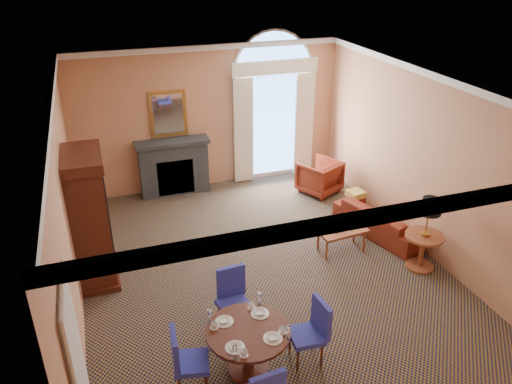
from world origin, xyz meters
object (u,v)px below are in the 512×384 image
object	(u,v)px
armoire	(90,220)
coffee_table	(342,231)
dining_table	(248,340)
sofa	(381,220)
armchair	(319,177)
side_table	(427,225)

from	to	relation	value
armoire	coffee_table	xyz separation A→B (m)	(4.26, -0.62, -0.66)
armoire	dining_table	world-z (taller)	armoire
armoire	sofa	bearing A→B (deg)	-3.31
armchair	side_table	size ratio (longest dim) A/B	0.62
armoire	side_table	xyz separation A→B (m)	(5.32, -1.54, -0.23)
armoire	coffee_table	size ratio (longest dim) A/B	2.41
armoire	armchair	size ratio (longest dim) A/B	2.72
sofa	armchair	size ratio (longest dim) A/B	2.32
armoire	armchair	xyz separation A→B (m)	(4.91, 1.72, -0.71)
sofa	coffee_table	world-z (taller)	coffee_table
dining_table	side_table	size ratio (longest dim) A/B	0.82
dining_table	armoire	bearing A→B (deg)	121.95
dining_table	coffee_table	world-z (taller)	dining_table
dining_table	armchair	world-z (taller)	dining_table
armchair	coffee_table	bearing A→B (deg)	47.70
sofa	coffee_table	xyz separation A→B (m)	(-1.01, -0.31, 0.14)
side_table	armchair	bearing A→B (deg)	97.15
sofa	armchair	bearing A→B (deg)	-6.48
coffee_table	armchair	bearing A→B (deg)	68.95
sofa	armchair	distance (m)	2.06
armoire	sofa	distance (m)	5.34
armoire	sofa	xyz separation A→B (m)	(5.27, -0.30, -0.80)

